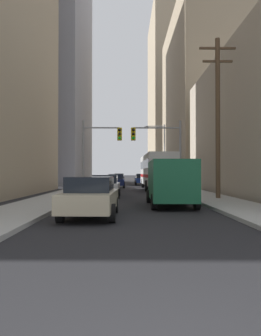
{
  "coord_description": "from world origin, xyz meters",
  "views": [
    {
      "loc": [
        -0.38,
        -2.32,
        1.68
      ],
      "look_at": [
        0.0,
        33.98,
        2.21
      ],
      "focal_mm": 33.75,
      "sensor_mm": 36.0,
      "label": 1
    }
  ],
  "objects": [
    {
      "name": "sedan_blue",
      "position": [
        1.64,
        40.57,
        0.77
      ],
      "size": [
        1.95,
        4.25,
        1.52
      ],
      "color": "navy",
      "rests_on": "ground"
    },
    {
      "name": "building_right_mid_block",
      "position": [
        14.93,
        48.72,
        13.41
      ],
      "size": [
        16.32,
        25.12,
        26.82
      ],
      "primitive_type": "cube",
      "color": "tan",
      "rests_on": "ground"
    },
    {
      "name": "city_bus",
      "position": [
        2.54,
        28.94,
        1.93
      ],
      "size": [
        2.73,
        11.54,
        3.4
      ],
      "color": "silver",
      "rests_on": "ground"
    },
    {
      "name": "building_left_mid_office",
      "position": [
        -19.44,
        46.29,
        17.14
      ],
      "size": [
        25.12,
        19.17,
        34.27
      ],
      "primitive_type": "cube",
      "color": "#93939E",
      "rests_on": "ground"
    },
    {
      "name": "sedan_white",
      "position": [
        -1.85,
        19.12,
        0.77
      ],
      "size": [
        1.95,
        4.22,
        1.52
      ],
      "color": "white",
      "rests_on": "ground"
    },
    {
      "name": "sedan_navy",
      "position": [
        -1.6,
        32.58,
        0.77
      ],
      "size": [
        1.95,
        4.2,
        1.52
      ],
      "color": "#141E4C",
      "rests_on": "ground"
    },
    {
      "name": "street_lamp_right",
      "position": [
        3.72,
        35.67,
        4.56
      ],
      "size": [
        2.59,
        0.32,
        7.5
      ],
      "color": "gray",
      "rests_on": "ground"
    },
    {
      "name": "traffic_signal_near_left",
      "position": [
        -2.65,
        23.77,
        4.02
      ],
      "size": [
        3.3,
        0.44,
        6.0
      ],
      "color": "gray",
      "rests_on": "ground"
    },
    {
      "name": "utility_pole_right",
      "position": [
        5.11,
        16.66,
        5.19
      ],
      "size": [
        2.2,
        0.28,
        9.83
      ],
      "color": "brown",
      "rests_on": "ground"
    },
    {
      "name": "cargo_van_green",
      "position": [
        1.78,
        13.47,
        1.29
      ],
      "size": [
        2.16,
        5.26,
        2.26
      ],
      "color": "#195938",
      "rests_on": "ground"
    },
    {
      "name": "sidewalk_right",
      "position": [
        4.83,
        50.0,
        0.07
      ],
      "size": [
        2.79,
        160.0,
        0.15
      ],
      "primitive_type": "cube",
      "color": "#9E9E99",
      "rests_on": "ground"
    },
    {
      "name": "sedan_black",
      "position": [
        -1.86,
        55.16,
        0.77
      ],
      "size": [
        1.95,
        4.25,
        1.52
      ],
      "color": "black",
      "rests_on": "ground"
    },
    {
      "name": "sidewalk_left",
      "position": [
        -4.83,
        50.0,
        0.07
      ],
      "size": [
        2.79,
        160.0,
        0.15
      ],
      "primitive_type": "cube",
      "color": "#9E9E99",
      "rests_on": "ground"
    },
    {
      "name": "building_right_far_highrise",
      "position": [
        16.01,
        88.66,
        23.66
      ],
      "size": [
        19.0,
        28.49,
        47.32
      ],
      "primitive_type": "cube",
      "color": "tan",
      "rests_on": "ground"
    },
    {
      "name": "traffic_signal_near_right",
      "position": [
        2.24,
        23.77,
        4.06
      ],
      "size": [
        4.19,
        0.44,
        6.0
      ],
      "color": "gray",
      "rests_on": "ground"
    },
    {
      "name": "sedan_beige",
      "position": [
        -1.75,
        9.52,
        0.77
      ],
      "size": [
        1.95,
        4.26,
        1.52
      ],
      "color": "#C6B793",
      "rests_on": "ground"
    }
  ]
}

